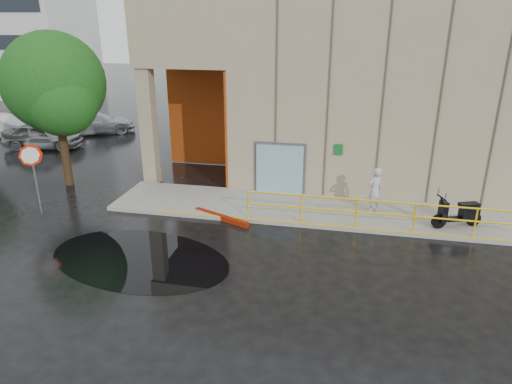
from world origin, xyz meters
TOP-DOWN VIEW (x-y plane):
  - ground at (0.00, 0.00)m, footprint 120.00×120.00m
  - sidewalk at (4.00, 4.50)m, footprint 20.00×3.00m
  - building at (5.10, 10.98)m, footprint 20.00×10.17m
  - guardrail at (4.25, 3.15)m, footprint 9.56×0.06m
  - distant_building at (-28.00, 27.98)m, footprint 12.00×8.08m
  - person at (3.94, 4.58)m, footprint 0.75×0.70m
  - scooter at (6.70, 3.83)m, footprint 1.84×1.15m
  - stop_sign at (-8.29, 2.24)m, footprint 0.58×0.62m
  - red_curb at (-1.50, 3.10)m, footprint 2.27×1.14m
  - puddle at (-3.16, -0.21)m, footprint 6.47×4.68m
  - car_a at (-14.02, 10.57)m, footprint 4.49×2.35m
  - car_b at (-17.99, 12.26)m, footprint 4.43×2.04m
  - car_c at (-12.98, 14.36)m, footprint 5.20×4.12m
  - tree_near at (-8.98, 5.26)m, footprint 4.11×4.11m

SIDE VIEW (x-z plane):
  - ground at x=0.00m, z-range 0.00..0.00m
  - puddle at x=-3.16m, z-range 0.00..0.01m
  - sidewalk at x=4.00m, z-range 0.00..0.15m
  - red_curb at x=-1.50m, z-range 0.00..0.18m
  - guardrail at x=4.25m, z-range 0.16..1.19m
  - car_b at x=-17.99m, z-range 0.00..1.41m
  - car_c at x=-12.98m, z-range 0.00..1.41m
  - car_a at x=-14.02m, z-range 0.00..1.46m
  - scooter at x=6.70m, z-range 0.25..1.64m
  - person at x=3.94m, z-range 0.15..1.87m
  - stop_sign at x=-8.29m, z-range 0.61..3.30m
  - building at x=5.10m, z-range 0.21..8.21m
  - tree_near at x=-8.98m, z-range 1.02..7.51m
  - distant_building at x=-28.00m, z-range 0.00..15.00m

